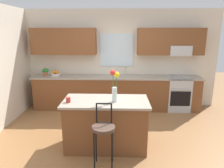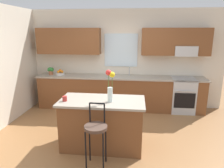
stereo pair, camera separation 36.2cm
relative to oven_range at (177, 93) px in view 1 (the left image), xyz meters
The scene contains 11 objects.
ground_plane 2.42m from the oven_range, 135.14° to the right, with size 14.00×14.00×0.00m, color olive.
back_wall_assembly 1.98m from the oven_range, 169.40° to the left, with size 5.60×0.50×2.70m.
counter_run 1.68m from the oven_range, behind, with size 4.56×0.64×0.92m.
sink_faucet 1.56m from the oven_range, behind, with size 0.02×0.13×0.23m.
oven_range is the anchor object (origin of this frame).
kitchen_island 2.71m from the oven_range, 132.95° to the right, with size 1.53×0.77×0.92m.
bar_stool_near 3.18m from the oven_range, 125.57° to the right, with size 0.36×0.36×1.04m.
flower_vase 2.77m from the oven_range, 129.52° to the right, with size 0.16×0.10×0.57m.
mug_ceramic 3.31m from the oven_range, 139.79° to the right, with size 0.08×0.08×0.09m, color #A52D28.
fruit_bowl_oranges 3.40m from the oven_range, behind, with size 0.24×0.24×0.16m.
potted_plant_small 3.69m from the oven_range, behind, with size 0.19×0.13×0.22m.
Camera 1 is at (0.06, -3.82, 2.14)m, focal length 33.17 mm.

